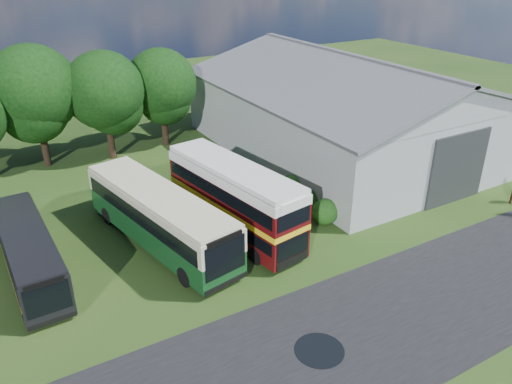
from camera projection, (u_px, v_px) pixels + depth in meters
ground at (307, 302)px, 24.68m from camera, size 120.00×120.00×0.00m
asphalt_road at (396, 316)px, 23.70m from camera, size 60.00×8.00×0.02m
puddle at (319, 351)px, 21.67m from camera, size 2.20×2.20×0.01m
storage_shed at (345, 102)px, 42.06m from camera, size 18.80×24.80×8.15m
tree_mid at (34, 90)px, 37.66m from camera, size 6.80×6.80×9.60m
tree_right_a at (104, 91)px, 39.35m from camera, size 6.26×6.26×8.83m
tree_right_b at (161, 84)px, 42.34m from camera, size 5.98×5.98×8.45m
shrub_front at (324, 222)px, 31.87m from camera, size 1.70×1.70×1.70m
shrub_mid at (306, 210)px, 33.43m from camera, size 1.60×1.60×1.60m
shrub_back at (290, 198)px, 34.98m from camera, size 1.80×1.80×1.80m
bus_green_single at (160, 217)px, 28.77m from camera, size 5.18×12.67×3.40m
bus_maroon_double at (234, 200)px, 29.81m from camera, size 4.26×10.66×4.46m
bus_dark_single at (28, 252)px, 26.07m from camera, size 2.64×9.95×2.72m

